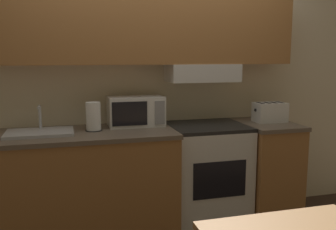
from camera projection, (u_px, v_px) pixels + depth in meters
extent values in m
plane|color=#3D2D23|center=(147.00, 215.00, 3.67)|extent=(16.00, 16.00, 0.00)
cube|color=beige|center=(146.00, 85.00, 3.50)|extent=(5.00, 0.05, 2.55)
cube|color=#A36B38|center=(149.00, 27.00, 3.24)|extent=(2.60, 0.32, 0.64)
cube|color=silver|center=(202.00, 73.00, 3.43)|extent=(0.64, 0.34, 0.16)
cube|color=#A36B38|center=(87.00, 188.00, 3.13)|extent=(1.44, 0.67, 0.90)
cube|color=brown|center=(86.00, 134.00, 3.06)|extent=(1.46, 0.69, 0.04)
cube|color=#A36B38|center=(264.00, 172.00, 3.56)|extent=(0.46, 0.67, 0.90)
cube|color=brown|center=(266.00, 124.00, 3.49)|extent=(0.48, 0.69, 0.04)
cube|color=silver|center=(206.00, 176.00, 3.44)|extent=(0.67, 0.62, 0.90)
cube|color=black|center=(207.00, 126.00, 3.36)|extent=(0.67, 0.62, 0.03)
cube|color=black|center=(220.00, 180.00, 3.13)|extent=(0.47, 0.01, 0.32)
cylinder|color=black|center=(196.00, 129.00, 3.20)|extent=(0.09, 0.09, 0.01)
cylinder|color=black|center=(228.00, 127.00, 3.28)|extent=(0.09, 0.09, 0.01)
cylinder|color=black|center=(187.00, 124.00, 3.44)|extent=(0.09, 0.09, 0.01)
cylinder|color=black|center=(217.00, 122.00, 3.52)|extent=(0.09, 0.09, 0.01)
cube|color=silver|center=(136.00, 111.00, 3.31)|extent=(0.48, 0.28, 0.26)
cube|color=black|center=(130.00, 114.00, 3.15)|extent=(0.30, 0.01, 0.20)
cube|color=gray|center=(160.00, 113.00, 3.22)|extent=(0.09, 0.01, 0.20)
cube|color=silver|center=(270.00, 112.00, 3.50)|extent=(0.29, 0.18, 0.18)
cube|color=black|center=(255.00, 110.00, 3.46)|extent=(0.01, 0.02, 0.02)
cube|color=black|center=(260.00, 103.00, 3.46)|extent=(0.04, 0.13, 0.01)
cube|color=black|center=(267.00, 103.00, 3.48)|extent=(0.04, 0.13, 0.01)
cube|color=black|center=(273.00, 103.00, 3.50)|extent=(0.04, 0.13, 0.01)
cube|color=black|center=(280.00, 103.00, 3.51)|extent=(0.04, 0.13, 0.01)
cube|color=#B7BABF|center=(40.00, 133.00, 2.96)|extent=(0.52, 0.34, 0.02)
cube|color=#4C4F54|center=(40.00, 133.00, 2.94)|extent=(0.44, 0.26, 0.01)
cylinder|color=#B7BABF|center=(40.00, 117.00, 3.07)|extent=(0.02, 0.02, 0.18)
cylinder|color=#B7BABF|center=(39.00, 107.00, 2.99)|extent=(0.02, 0.12, 0.02)
cylinder|color=black|center=(94.00, 130.00, 3.10)|extent=(0.14, 0.14, 0.01)
cylinder|color=white|center=(93.00, 116.00, 3.08)|extent=(0.12, 0.12, 0.23)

